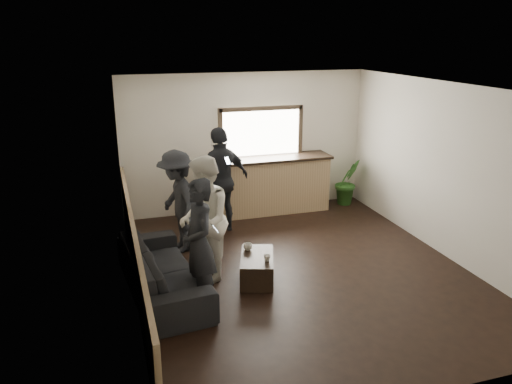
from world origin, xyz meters
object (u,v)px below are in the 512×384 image
object	(u,v)px
sofa	(162,270)
person_c	(178,202)
cup_a	(248,247)
cup_b	(267,258)
person_a	(199,244)
potted_plant	(348,182)
person_d	(221,180)
coffee_table	(257,268)
bar_counter	(265,182)
person_b	(204,220)

from	to	relation	value
sofa	person_c	size ratio (longest dim) A/B	1.33
cup_a	cup_b	world-z (taller)	cup_a
cup_a	person_a	xyz separation A→B (m)	(-0.87, -0.70, 0.45)
potted_plant	person_c	bearing A→B (deg)	-160.64
potted_plant	person_d	xyz separation A→B (m)	(-2.92, -0.70, 0.48)
sofa	cup_a	distance (m)	1.34
potted_plant	person_a	size ratio (longest dim) A/B	0.56
cup_a	person_d	distance (m)	1.88
coffee_table	bar_counter	bearing A→B (deg)	69.83
sofa	person_b	distance (m)	0.92
cup_a	person_a	distance (m)	1.20
cup_b	potted_plant	world-z (taller)	potted_plant
cup_a	coffee_table	bearing A→B (deg)	-74.03
coffee_table	person_a	world-z (taller)	person_a
person_b	person_c	bearing A→B (deg)	-160.86
cup_a	person_d	bearing A→B (deg)	89.29
coffee_table	person_b	size ratio (longest dim) A/B	0.46
person_c	potted_plant	bearing A→B (deg)	99.96
person_a	person_c	distance (m)	1.86
person_a	person_d	size ratio (longest dim) A/B	0.91
bar_counter	person_b	size ratio (longest dim) A/B	1.44
coffee_table	person_c	size ratio (longest dim) A/B	0.50
person_c	person_d	size ratio (longest dim) A/B	0.89
person_b	cup_a	bearing A→B (deg)	99.04
coffee_table	person_d	world-z (taller)	person_d
person_c	cup_b	bearing A→B (deg)	23.06
person_a	cup_b	bearing A→B (deg)	97.21
bar_counter	potted_plant	world-z (taller)	bar_counter
person_a	person_c	size ratio (longest dim) A/B	1.02
person_b	person_c	xyz separation A→B (m)	(-0.21, 1.16, -0.07)
person_c	person_b	bearing A→B (deg)	0.80
bar_counter	potted_plant	size ratio (longest dim) A/B	2.75
bar_counter	person_b	distance (m)	3.11
person_a	person_d	distance (m)	2.65
bar_counter	person_c	size ratio (longest dim) A/B	1.56
potted_plant	person_b	world-z (taller)	person_b
person_a	person_c	bearing A→B (deg)	173.53
person_a	person_b	distance (m)	0.73
sofa	person_b	xyz separation A→B (m)	(0.66, 0.21, 0.60)
sofa	person_b	bearing A→B (deg)	-78.38
coffee_table	person_b	distance (m)	1.07
cup_a	potted_plant	world-z (taller)	potted_plant
potted_plant	person_c	size ratio (longest dim) A/B	0.57
potted_plant	person_d	distance (m)	3.05
cup_b	person_a	bearing A→B (deg)	-166.33
person_b	bar_counter	bearing A→B (deg)	154.42
potted_plant	person_c	distance (m)	4.06
bar_counter	sofa	distance (m)	3.68
person_a	person_b	world-z (taller)	person_b
cup_b	person_d	xyz separation A→B (m)	(-0.14, 2.25, 0.55)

